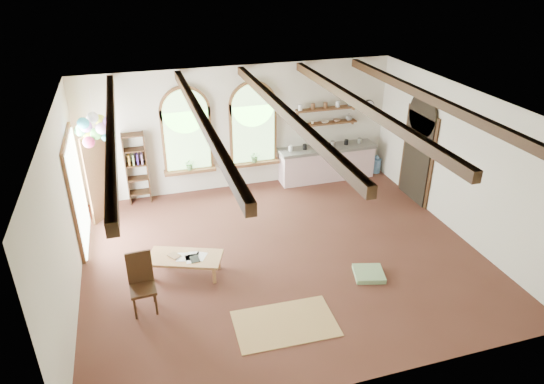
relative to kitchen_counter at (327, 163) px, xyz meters
name	(u,v)px	position (x,y,z in m)	size (l,w,h in m)	color
floor	(283,254)	(-2.30, -3.20, -0.48)	(8.00, 8.00, 0.00)	#542E22
ceiling_beams	(284,111)	(-2.30, -3.20, 2.62)	(6.20, 6.80, 0.18)	#382711
window_left	(187,133)	(-3.70, 0.23, 1.16)	(1.30, 0.28, 2.20)	brown
window_right	(253,127)	(-2.00, 0.23, 1.16)	(1.30, 0.28, 2.20)	brown
left_doorway	(77,193)	(-6.25, -1.40, 0.67)	(0.10, 1.90, 2.50)	brown
right_doorway	(417,158)	(1.65, -1.70, 0.62)	(0.10, 1.30, 2.40)	black
kitchen_counter	(327,163)	(0.00, 0.00, 0.00)	(2.68, 0.62, 0.94)	beige
wall_shelf_lower	(326,123)	(0.00, 0.18, 1.07)	(1.70, 0.24, 0.04)	brown
wall_shelf_upper	(327,109)	(0.00, 0.18, 1.47)	(1.70, 0.24, 0.04)	brown
wall_clock	(369,106)	(1.25, 0.25, 1.42)	(0.32, 0.32, 0.04)	black
bookshelf	(137,168)	(-5.00, 0.12, 0.42)	(0.53, 0.32, 1.80)	#382711
coffee_table	(185,259)	(-4.32, -3.29, -0.12)	(1.56, 1.12, 0.40)	#A9844D
side_chair	(144,295)	(-5.15, -4.13, -0.16)	(0.46, 0.46, 1.10)	#382711
floor_mat	(285,323)	(-2.90, -5.20, -0.47)	(1.72, 1.06, 0.02)	tan
floor_cushion	(369,274)	(-0.91, -4.38, -0.43)	(0.56, 0.56, 0.10)	#7CA270
water_jug_a	(353,167)	(0.80, 0.00, -0.23)	(0.29, 0.29, 0.57)	#588DBD
water_jug_b	(376,165)	(1.52, 0.00, -0.26)	(0.26, 0.26, 0.51)	#588DBD
balloon_cluster	(96,129)	(-5.71, -0.90, 1.86)	(0.86, 0.90, 1.15)	silver
table_book	(171,258)	(-4.59, -3.26, -0.06)	(0.17, 0.25, 0.02)	olive
tablet	(195,259)	(-4.15, -3.43, -0.07)	(0.17, 0.24, 0.01)	black
potted_plant_left	(190,164)	(-3.70, 0.12, 0.37)	(0.27, 0.23, 0.30)	#598C4C
potted_plant_right	(255,157)	(-2.00, 0.12, 0.37)	(0.27, 0.23, 0.30)	#598C4C
shelf_cup_a	(300,123)	(-0.75, 0.18, 1.14)	(0.12, 0.10, 0.10)	white
shelf_cup_b	(312,122)	(-0.40, 0.18, 1.14)	(0.10, 0.10, 0.09)	beige
shelf_bowl_a	(325,122)	(-0.05, 0.18, 1.12)	(0.22, 0.22, 0.05)	beige
shelf_bowl_b	(337,120)	(0.30, 0.18, 1.12)	(0.20, 0.20, 0.06)	#8C664C
shelf_vase	(349,117)	(0.65, 0.18, 1.19)	(0.18, 0.18, 0.19)	slate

